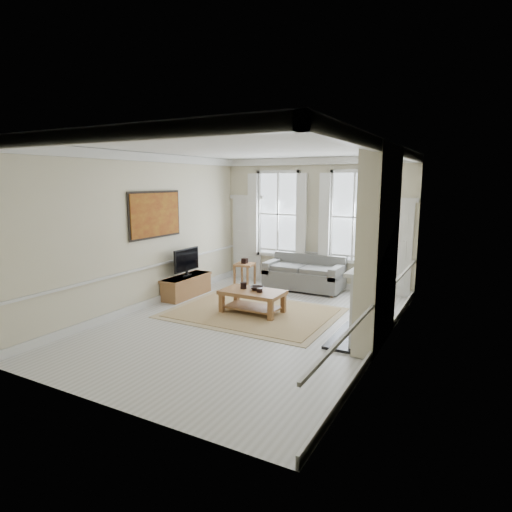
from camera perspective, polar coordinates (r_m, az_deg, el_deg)
The scene contains 23 objects.
floor at distance 8.59m, azimuth -1.03°, elevation -9.00°, with size 7.20×7.20×0.00m, color #B7B5AD.
ceiling at distance 8.15m, azimuth -1.11°, elevation 14.23°, with size 7.20×7.20×0.00m, color white.
back_wall at distance 11.45m, azimuth 7.84°, elevation 4.38°, with size 5.20×5.20×0.00m, color beige.
left_wall at distance 9.74m, azimuth -14.54°, elevation 3.20°, with size 7.20×7.20×0.00m, color beige.
right_wall at distance 7.29m, azimuth 17.01°, elevation 0.92°, with size 7.20×7.20×0.00m, color beige.
window_left at distance 11.80m, azimuth 2.98°, elevation 5.60°, with size 1.26×0.20×2.20m, color #B2BCC6, non-canonical shape.
window_right at distance 11.06m, azimuth 12.89°, elevation 5.08°, with size 1.26×0.20×2.20m, color #B2BCC6, non-canonical shape.
door_left at distance 12.35m, azimuth -1.23°, elevation 2.30°, with size 0.90×0.08×2.30m, color silver.
door_right at distance 10.94m, azimuth 17.80°, elevation 0.84°, with size 0.90×0.08×2.30m, color silver.
painting at distance 9.90m, azimuth -13.27°, elevation 5.39°, with size 0.05×1.66×1.06m, color #A16E1B.
chimney_breast at distance 7.52m, azimuth 16.02°, elevation 1.23°, with size 0.35×1.70×3.38m, color beige.
hearth at distance 8.04m, azimuth 12.43°, elevation -10.42°, with size 0.55×1.50×0.05m, color black.
fireplace at distance 7.77m, azimuth 14.05°, elevation -5.71°, with size 0.21×1.45×1.33m.
mirror at distance 7.53m, azimuth 14.54°, elevation 3.99°, with size 0.06×1.26×1.06m, color gold.
sofa at distance 11.23m, azimuth 6.53°, elevation -2.58°, with size 1.99×0.97×0.89m.
side_table at distance 11.62m, azimuth -1.52°, elevation -1.53°, with size 0.56×0.56×0.59m.
rug at distance 9.24m, azimuth -0.47°, elevation -7.55°, with size 3.50×2.60×0.02m, color tan.
coffee_table at distance 9.13m, azimuth -0.47°, elevation -5.13°, with size 1.33×0.78×0.50m.
ceramic_pot_a at distance 9.25m, azimuth -1.68°, elevation -3.96°, with size 0.14×0.14×0.14m, color black.
ceramic_pot_b at distance 8.96m, azimuth 0.50°, elevation -4.59°, with size 0.12×0.12×0.09m, color black.
bowl at distance 9.16m, azimuth 0.11°, elevation -4.31°, with size 0.29×0.29×0.07m, color black.
tv_stand at distance 10.63m, azimuth -9.24°, elevation -3.99°, with size 0.46×1.43×0.51m, color brown.
tv at distance 10.48m, azimuth -9.24°, elevation -0.55°, with size 0.08×0.90×0.68m.
Camera 1 is at (4.00, -7.08, 2.79)m, focal length 30.00 mm.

